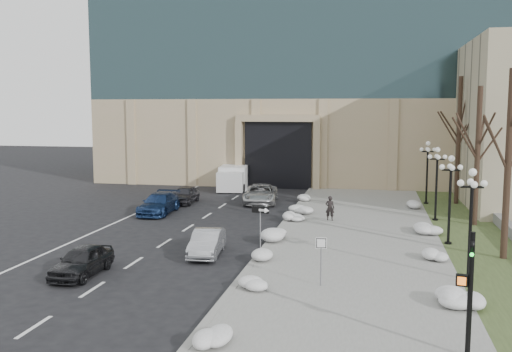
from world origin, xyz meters
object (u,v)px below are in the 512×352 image
Objects in this scene: pedestrian at (330,208)px; traffic_signal at (469,297)px; lamppost_d at (427,164)px; car_a at (82,261)px; car_c at (159,204)px; one_way_sign at (263,216)px; box_truck at (234,177)px; lamppost_b at (450,188)px; car_b at (207,243)px; keep_sign at (321,251)px; lamppost_a at (471,209)px; lamppost_c at (437,174)px; car_e at (185,195)px; car_d at (261,194)px.

traffic_signal reaches higher than pedestrian.
car_a is at bearing -126.52° from lamppost_d.
traffic_signal is at bearing 105.75° from pedestrian.
one_way_sign reaches higher than car_c.
traffic_signal reaches higher than box_truck.
pedestrian is at bearing 142.73° from lamppost_b.
lamppost_b is at bearing 14.20° from car_b.
lamppost_d reaches higher than keep_sign.
pedestrian is at bearing 119.72° from lamppost_a.
lamppost_c is (0.00, 13.00, 0.00)m from lamppost_a.
box_truck is 2.74× the size of one_way_sign.
box_truck is at bearing 78.08° from car_c.
box_truck reaches higher than keep_sign.
one_way_sign is 10.12m from lamppost_b.
car_e is 1.03× the size of traffic_signal.
lamppost_a and lamppost_d have the same top height.
lamppost_d reaches higher than car_b.
car_e is at bearing 119.54° from keep_sign.
car_a is at bearing -171.88° from lamppost_a.
keep_sign is at bearing 138.95° from traffic_signal.
lamppost_b reaches higher than traffic_signal.
lamppost_a is at bearing -0.42° from one_way_sign.
car_d is 8.26m from box_truck.
keep_sign reaches higher than pedestrian.
one_way_sign is 0.52× the size of lamppost_d.
lamppost_c is at bearing 0.32° from car_c.
lamppost_d is (1.24, 27.25, 1.21)m from traffic_signal.
one_way_sign is 1.19× the size of keep_sign.
pedestrian is (11.68, -0.60, 0.21)m from car_c.
car_a is at bearing -86.86° from car_e.
traffic_signal is 20.82m from lamppost_c.
box_truck is at bearing 143.16° from lamppost_c.
box_truck is 24.03m from one_way_sign.
lamppost_c is (18.24, 0.91, 2.38)m from car_c.
traffic_signal is at bearing -49.07° from car_b.
pedestrian is 0.33× the size of lamppost_d.
car_e is (0.36, 4.45, -0.03)m from car_c.
car_b is 2.43× the size of pedestrian.
lamppost_a and lamppost_b have the same top height.
car_e is 24.48m from lamppost_a.
car_d reaches higher than car_b.
lamppost_a reaches higher than one_way_sign.
traffic_signal is (11.03, -25.50, 1.15)m from car_d.
car_b is 21.23m from lamppost_d.
car_b is 12.28m from lamppost_a.
car_c is at bearing 162.96° from lamppost_b.
one_way_sign reaches higher than box_truck.
car_c is 1.00× the size of lamppost_b.
lamppost_a is at bearing 15.71° from keep_sign.
car_d is at bearing 85.17° from car_b.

